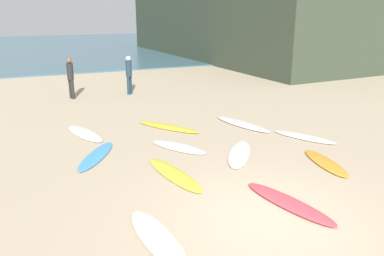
% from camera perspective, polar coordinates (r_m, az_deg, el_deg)
% --- Properties ---
extents(ground_plane, '(120.00, 120.00, 0.00)m').
position_cam_1_polar(ground_plane, '(7.79, 11.26, -12.97)').
color(ground_plane, tan).
extents(ocean_water, '(120.00, 40.00, 0.08)m').
position_cam_1_polar(ocean_water, '(45.32, -19.09, 11.24)').
color(ocean_water, '#426675').
rests_on(ocean_water, ground_plane).
extents(coastal_headland, '(27.49, 26.18, 8.78)m').
position_cam_1_polar(coastal_headland, '(39.15, 17.77, 17.00)').
color(coastal_headland, '#333D2D').
rests_on(coastal_headland, ground_plane).
extents(surfboard_0, '(1.36, 2.06, 0.07)m').
position_cam_1_polar(surfboard_0, '(12.61, 16.20, -1.29)').
color(surfboard_0, silver).
rests_on(surfboard_0, ground_plane).
extents(surfboard_1, '(1.74, 2.32, 0.08)m').
position_cam_1_polar(surfboard_1, '(13.16, -3.55, 0.15)').
color(surfboard_1, yellow).
rests_on(surfboard_1, ground_plane).
extents(surfboard_2, '(1.17, 2.56, 0.09)m').
position_cam_1_polar(surfboard_2, '(13.61, 7.39, 0.60)').
color(surfboard_2, white).
rests_on(surfboard_2, ground_plane).
extents(surfboard_3, '(1.58, 2.18, 0.06)m').
position_cam_1_polar(surfboard_3, '(10.92, -13.87, -3.98)').
color(surfboard_3, '#4396E2').
rests_on(surfboard_3, ground_plane).
extents(surfboard_4, '(0.92, 2.01, 0.08)m').
position_cam_1_polar(surfboard_4, '(10.71, 19.03, -4.83)').
color(surfboard_4, orange).
rests_on(surfboard_4, ground_plane).
extents(surfboard_5, '(1.79, 2.17, 0.07)m').
position_cam_1_polar(surfboard_5, '(10.85, 6.96, -3.71)').
color(surfboard_5, silver).
rests_on(surfboard_5, ground_plane).
extents(surfboard_6, '(0.97, 2.35, 0.09)m').
position_cam_1_polar(surfboard_6, '(8.36, 14.00, -10.60)').
color(surfboard_6, '#D8424D').
rests_on(surfboard_6, ground_plane).
extents(surfboard_7, '(1.14, 2.31, 0.08)m').
position_cam_1_polar(surfboard_7, '(12.93, -15.48, -0.77)').
color(surfboard_7, white).
rests_on(surfboard_7, ground_plane).
extents(surfboard_8, '(0.71, 2.13, 0.07)m').
position_cam_1_polar(surfboard_8, '(7.06, -5.13, -15.72)').
color(surfboard_8, '#E9EDCB').
rests_on(surfboard_8, ground_plane).
extents(surfboard_9, '(0.85, 2.43, 0.08)m').
position_cam_1_polar(surfboard_9, '(9.45, -2.64, -6.80)').
color(surfboard_9, yellow).
rests_on(surfboard_9, ground_plane).
extents(surfboard_10, '(1.46, 1.94, 0.07)m').
position_cam_1_polar(surfboard_10, '(11.25, -1.98, -2.82)').
color(surfboard_10, white).
rests_on(surfboard_10, ground_plane).
extents(beachgoer_near, '(0.40, 0.40, 1.80)m').
position_cam_1_polar(beachgoer_near, '(18.60, -9.26, 7.99)').
color(beachgoer_near, '#1E3342').
rests_on(beachgoer_near, ground_plane).
extents(beachgoer_mid, '(0.36, 0.36, 1.83)m').
position_cam_1_polar(beachgoer_mid, '(18.23, -17.43, 7.32)').
color(beachgoer_mid, black).
rests_on(beachgoer_mid, ground_plane).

